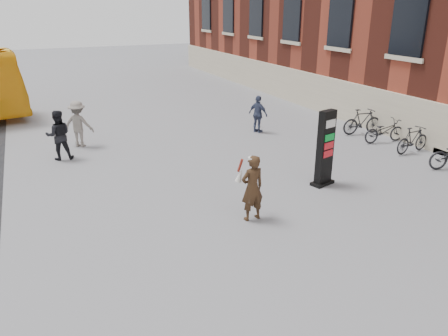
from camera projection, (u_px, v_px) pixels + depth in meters
name	position (u px, v px, depth m)	size (l,w,h in m)	color
ground	(222.00, 224.00, 10.81)	(100.00, 100.00, 0.00)	#9E9EA3
info_pylon	(325.00, 148.00, 12.81)	(0.80, 0.54, 2.28)	black
woman	(252.00, 187.00, 10.78)	(0.67, 0.62, 1.71)	#392615
pedestrian_a	(59.00, 135.00, 15.05)	(0.85, 0.66, 1.74)	black
pedestrian_b	(78.00, 124.00, 16.44)	(1.13, 0.65, 1.75)	gray
pedestrian_c	(258.00, 114.00, 18.28)	(0.92, 0.38, 1.57)	#3A4360
bike_5	(413.00, 140.00, 15.86)	(0.46, 1.63, 0.98)	black
bike_6	(384.00, 131.00, 17.07)	(0.61, 1.76, 0.92)	black
bike_7	(362.00, 121.00, 18.13)	(0.50, 1.78, 1.07)	black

